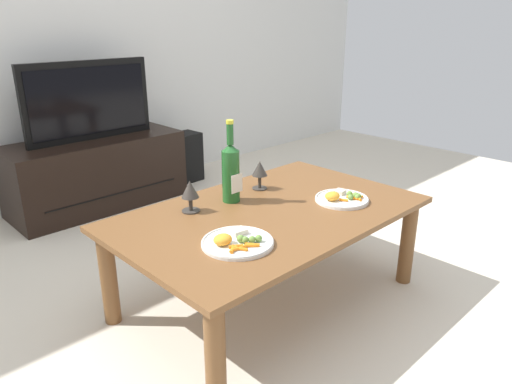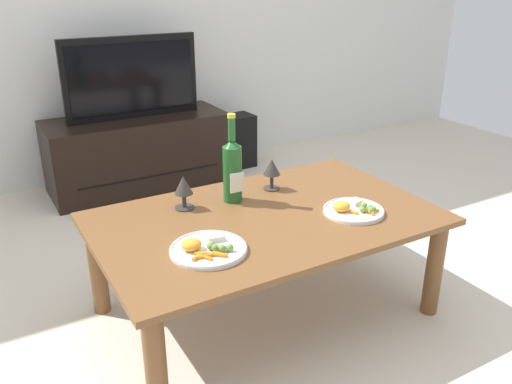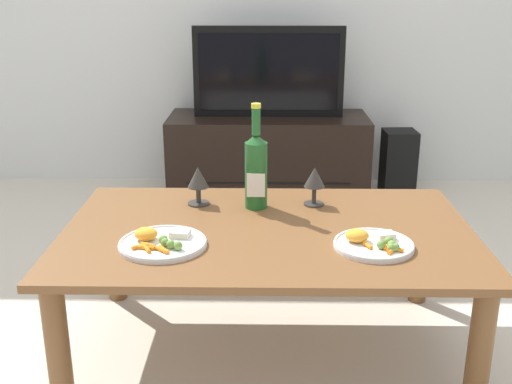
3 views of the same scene
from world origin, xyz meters
The scene contains 10 objects.
ground_plane centered at (0.00, 0.00, 0.00)m, with size 6.40×6.40×0.00m, color beige.
dining_table centered at (0.00, 0.00, 0.39)m, with size 1.34×0.83×0.45m.
tv_stand centered at (0.01, 1.67, 0.24)m, with size 1.16×0.48×0.48m.
tv_screen centered at (0.01, 1.67, 0.73)m, with size 0.86×0.05×0.51m.
floor_speaker centered at (0.79, 1.70, 0.19)m, with size 0.19×0.19×0.39m, color black.
wine_bottle centered at (-0.04, 0.20, 0.60)m, with size 0.08×0.08×0.38m.
goblet_left centered at (-0.25, 0.23, 0.54)m, with size 0.08×0.08×0.14m.
goblet_right centered at (0.17, 0.23, 0.55)m, with size 0.08×0.08×0.14m.
dinner_plate_left centered at (-0.33, -0.15, 0.46)m, with size 0.27×0.27×0.05m.
dinner_plate_right centered at (0.32, -0.15, 0.46)m, with size 0.24×0.24×0.05m.
Camera 2 is at (-0.98, -1.63, 1.35)m, focal length 37.12 mm.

